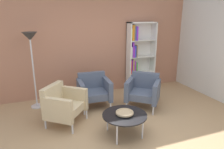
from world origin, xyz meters
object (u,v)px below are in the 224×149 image
at_px(armchair_by_bookshelf, 63,104).
at_px(coffee_table_low, 125,116).
at_px(armchair_spare_guest, 143,90).
at_px(armchair_corner_red, 94,90).
at_px(bookshelf_tall, 138,57).
at_px(floor_lamp_torchiere, 31,46).
at_px(decorative_bowl, 125,113).

bearing_deg(armchair_by_bookshelf, coffee_table_low, -90.67).
relative_size(armchair_spare_guest, armchair_corner_red, 1.22).
xyz_separation_m(armchair_spare_guest, armchair_corner_red, (-1.07, 0.42, 0.00)).
xyz_separation_m(bookshelf_tall, floor_lamp_torchiere, (-2.77, -0.28, 0.51)).
xyz_separation_m(bookshelf_tall, decorative_bowl, (-1.32, -2.08, -0.51)).
relative_size(armchair_spare_guest, floor_lamp_torchiere, 0.55).
xyz_separation_m(armchair_by_bookshelf, floor_lamp_torchiere, (-0.49, 1.00, 1.03)).
xyz_separation_m(decorative_bowl, armchair_spare_guest, (0.88, 0.93, -0.02)).
bearing_deg(armchair_corner_red, decorative_bowl, -79.33).
distance_m(coffee_table_low, decorative_bowl, 0.06).
relative_size(decorative_bowl, armchair_spare_guest, 0.34).
bearing_deg(bookshelf_tall, armchair_by_bookshelf, -150.82).
bearing_deg(armchair_corner_red, bookshelf_tall, 28.72).
height_order(armchair_by_bookshelf, floor_lamp_torchiere, floor_lamp_torchiere).
relative_size(bookshelf_tall, floor_lamp_torchiere, 1.09).
height_order(decorative_bowl, armchair_spare_guest, armchair_spare_guest).
bearing_deg(armchair_spare_guest, decorative_bowl, -93.54).
height_order(bookshelf_tall, floor_lamp_torchiere, bookshelf_tall).
xyz_separation_m(bookshelf_tall, armchair_by_bookshelf, (-2.29, -1.28, -0.53)).
distance_m(bookshelf_tall, decorative_bowl, 2.52).
distance_m(bookshelf_tall, armchair_spare_guest, 1.34).
relative_size(coffee_table_low, decorative_bowl, 2.50).
xyz_separation_m(decorative_bowl, armchair_corner_red, (-0.19, 1.35, -0.02)).
relative_size(armchair_by_bookshelf, floor_lamp_torchiere, 0.55).
distance_m(decorative_bowl, armchair_spare_guest, 1.28).
bearing_deg(decorative_bowl, coffee_table_low, 69.44).
height_order(bookshelf_tall, armchair_spare_guest, bookshelf_tall).
height_order(armchair_spare_guest, armchair_corner_red, same).
height_order(coffee_table_low, floor_lamp_torchiere, floor_lamp_torchiere).
bearing_deg(armchair_corner_red, coffee_table_low, -79.33).
distance_m(coffee_table_low, armchair_corner_red, 1.36).
bearing_deg(armchair_spare_guest, armchair_corner_red, -161.32).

